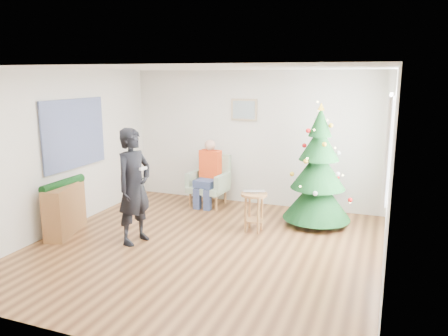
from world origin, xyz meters
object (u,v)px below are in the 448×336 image
at_px(armchair, 209,187).
at_px(console, 65,209).
at_px(christmas_tree, 318,171).
at_px(stool, 254,212).
at_px(standing_man, 134,186).

xyz_separation_m(armchair, console, (-1.57, -2.28, 0.04)).
relative_size(christmas_tree, stool, 3.22).
bearing_deg(standing_man, armchair, 4.35).
height_order(standing_man, console, standing_man).
bearing_deg(stool, armchair, 138.39).
relative_size(armchair, console, 0.98).
relative_size(christmas_tree, standing_man, 1.18).
bearing_deg(christmas_tree, stool, -141.53).
relative_size(stool, armchair, 0.65).
xyz_separation_m(christmas_tree, standing_man, (-2.44, -1.81, -0.05)).
bearing_deg(console, christmas_tree, 9.58).
bearing_deg(stool, console, -157.50).
bearing_deg(stool, christmas_tree, 38.47).
xyz_separation_m(standing_man, console, (-1.27, -0.07, -0.48)).
bearing_deg(armchair, christmas_tree, -4.86).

